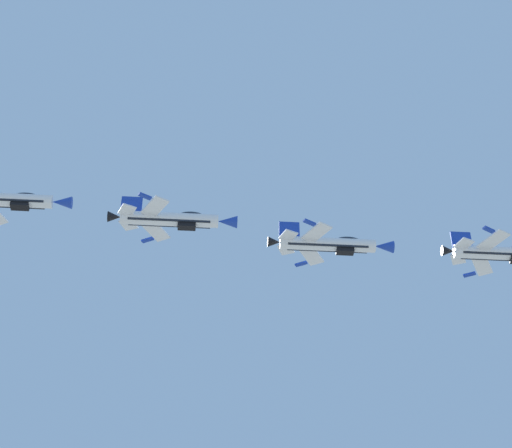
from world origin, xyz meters
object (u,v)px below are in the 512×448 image
at_px(fighter_jet_left_wing, 503,253).
at_px(fighter_jet_right_wing, 330,244).
at_px(fighter_jet_left_outer, 172,219).
at_px(fighter_jet_right_outer, 6,200).

xyz_separation_m(fighter_jet_left_wing, fighter_jet_right_wing, (-21.85, -2.67, 0.34)).
xyz_separation_m(fighter_jet_right_wing, fighter_jet_left_outer, (-19.37, -4.95, 0.84)).
height_order(fighter_jet_left_wing, fighter_jet_right_outer, fighter_jet_right_outer).
bearing_deg(fighter_jet_left_wing, fighter_jet_right_wing, -90.23).
bearing_deg(fighter_jet_left_outer, fighter_jet_right_wing, 97.16).
distance_m(fighter_jet_left_wing, fighter_jet_right_wing, 22.02).
bearing_deg(fighter_jet_left_wing, fighter_jet_right_outer, -87.34).
height_order(fighter_jet_right_wing, fighter_jet_right_outer, fighter_jet_right_outer).
height_order(fighter_jet_left_outer, fighter_jet_right_outer, fighter_jet_right_outer).
distance_m(fighter_jet_left_outer, fighter_jet_right_outer, 20.49).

